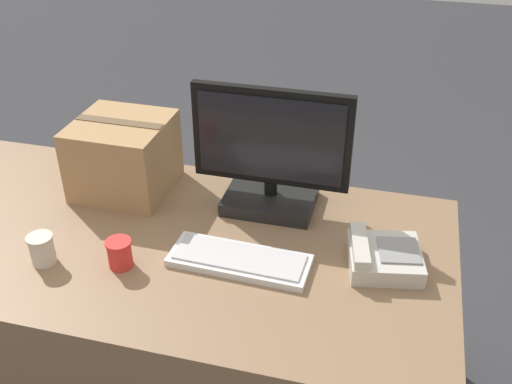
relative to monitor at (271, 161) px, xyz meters
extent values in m
cube|color=#8C6B4C|center=(-0.28, -0.27, -0.53)|extent=(1.80, 0.90, 0.72)
cube|color=black|center=(0.00, 0.00, -0.15)|extent=(0.30, 0.23, 0.05)
cylinder|color=black|center=(0.00, 0.00, -0.10)|extent=(0.04, 0.04, 0.05)
cube|color=black|center=(0.00, 0.00, 0.09)|extent=(0.52, 0.03, 0.33)
cube|color=black|center=(0.00, -0.02, 0.09)|extent=(0.47, 0.01, 0.28)
cube|color=silver|center=(-0.01, -0.33, -0.16)|extent=(0.42, 0.17, 0.02)
cube|color=silver|center=(-0.01, -0.33, -0.15)|extent=(0.39, 0.14, 0.01)
cube|color=beige|center=(0.40, -0.23, -0.14)|extent=(0.24, 0.24, 0.05)
cube|color=beige|center=(0.32, -0.24, -0.10)|extent=(0.08, 0.20, 0.03)
cube|color=gray|center=(0.43, -0.22, -0.11)|extent=(0.14, 0.14, 0.01)
cylinder|color=beige|center=(-0.57, -0.47, -0.13)|extent=(0.07, 0.07, 0.09)
cylinder|color=beige|center=(-0.57, -0.47, -0.08)|extent=(0.08, 0.08, 0.01)
cylinder|color=red|center=(-0.35, -0.43, -0.13)|extent=(0.07, 0.07, 0.08)
cylinder|color=red|center=(-0.35, -0.43, -0.09)|extent=(0.08, 0.08, 0.01)
cube|color=tan|center=(-0.52, -0.02, -0.04)|extent=(0.31, 0.31, 0.25)
cube|color=brown|center=(-0.52, -0.02, 0.09)|extent=(0.30, 0.04, 0.00)
camera|label=1|loc=(0.38, -1.65, 0.95)|focal=42.00mm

